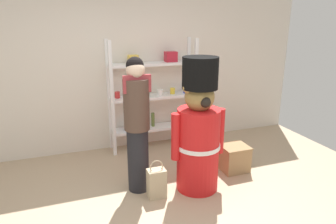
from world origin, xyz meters
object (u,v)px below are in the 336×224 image
Objects in this scene: merchandise_shelf at (153,94)px; person_shopper at (137,123)px; teddy_bear_guard at (198,132)px; display_crate at (234,158)px; shopping_bag at (157,183)px.

merchandise_shelf reaches higher than person_shopper.
merchandise_shelf is at bearing 94.25° from teddy_bear_guard.
teddy_bear_guard is at bearing -159.82° from display_crate.
merchandise_shelf reaches higher than shopping_bag.
display_crate is (0.79, -1.21, -0.71)m from merchandise_shelf.
teddy_bear_guard is at bearing 3.06° from shopping_bag.
merchandise_shelf is 1.47m from teddy_bear_guard.
teddy_bear_guard reaches higher than display_crate.
teddy_bear_guard is 1.00× the size of person_shopper.
merchandise_shelf is 1.38m from person_shopper.
person_shopper is (-0.59, -1.25, -0.02)m from merchandise_shelf.
merchandise_shelf is at bearing 73.85° from shopping_bag.
shopping_bag is at bearing -167.12° from display_crate.
person_shopper is at bearing -178.55° from display_crate.
shopping_bag reaches higher than display_crate.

